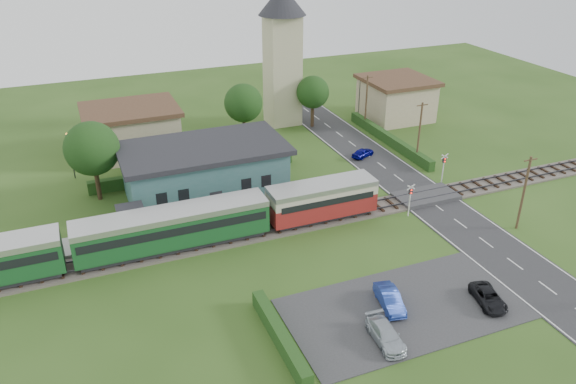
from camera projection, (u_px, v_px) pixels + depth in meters
name	position (u px, v px, depth m)	size (l,w,h in m)	color
ground	(345.00, 227.00, 50.73)	(120.00, 120.00, 0.00)	#2D4C19
railway_track	(335.00, 216.00, 52.33)	(76.00, 3.20, 0.49)	#4C443D
road	(438.00, 207.00, 54.07)	(6.00, 70.00, 0.05)	#28282B
car_park	(403.00, 309.00, 40.28)	(17.00, 9.00, 0.08)	#333335
crossing_deck	(426.00, 196.00, 55.63)	(6.20, 3.40, 0.45)	#333335
platform	(222.00, 219.00, 51.57)	(30.00, 3.00, 0.45)	gray
equipment_hut	(132.00, 221.00, 48.20)	(2.30, 2.30, 2.55)	#C1B891
station_building	(205.00, 170.00, 55.25)	(16.00, 9.00, 5.30)	#356463
train	(134.00, 235.00, 45.28)	(43.20, 2.90, 3.40)	#232328
church_tower	(282.00, 46.00, 70.94)	(6.00, 6.00, 17.60)	#C1B891
house_west	(132.00, 130.00, 65.11)	(10.80, 8.80, 5.50)	tan
house_east	(396.00, 98.00, 76.02)	(8.80, 8.80, 5.50)	tan
hedge_carpark	(280.00, 336.00, 36.85)	(0.80, 9.00, 1.20)	#193814
hedge_roadside	(389.00, 139.00, 68.45)	(0.80, 18.00, 1.20)	#193814
hedge_station	(195.00, 171.00, 59.90)	(22.00, 0.80, 1.30)	#193814
tree_a	(92.00, 149.00, 53.17)	(5.20, 5.20, 8.00)	#332316
tree_b	(243.00, 103.00, 66.81)	(4.60, 4.60, 7.34)	#332316
tree_c	(313.00, 92.00, 71.98)	(4.20, 4.20, 6.78)	#332316
utility_pole_b	(524.00, 192.00, 48.89)	(1.40, 0.22, 7.00)	#473321
utility_pole_c	(419.00, 132.00, 62.12)	(1.40, 0.22, 7.00)	#473321
utility_pole_d	(366.00, 101.00, 72.04)	(1.40, 0.22, 7.00)	#473321
crossing_signal_near	(410.00, 196.00, 51.57)	(0.84, 0.28, 3.28)	silver
crossing_signal_far	(444.00, 164.00, 57.96)	(0.84, 0.28, 3.28)	silver
streetlamp_west	(70.00, 152.00, 58.51)	(0.30, 0.30, 5.15)	#3F3F47
streetlamp_east	(360.00, 93.00, 77.05)	(0.30, 0.30, 5.15)	#3F3F47
car_on_road	(363.00, 153.00, 64.70)	(1.21, 3.01, 1.03)	#030470
car_park_blue	(390.00, 299.00, 40.24)	(1.31, 3.75, 1.23)	#1E3997
car_park_silver	(386.00, 335.00, 36.93)	(1.59, 3.92, 1.14)	#AFB8C2
car_park_dark	(488.00, 297.00, 40.58)	(1.67, 3.63, 1.01)	black
pedestrian_near	(275.00, 200.00, 52.40)	(0.70, 0.46, 1.92)	gray
pedestrian_far	(132.00, 224.00, 48.43)	(0.93, 0.73, 1.92)	gray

